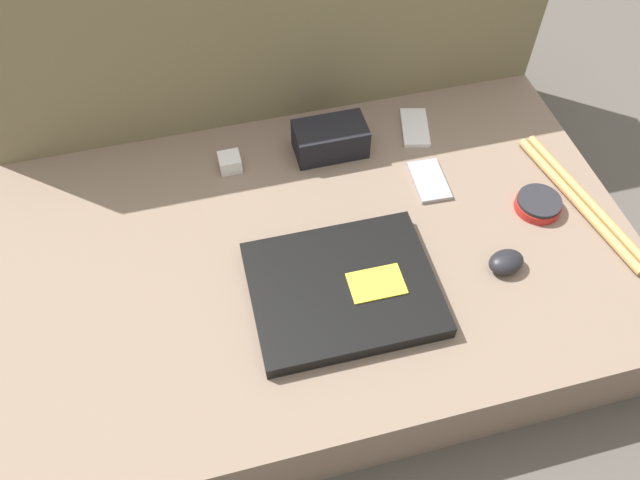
{
  "coord_description": "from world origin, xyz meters",
  "views": [
    {
      "loc": [
        -0.16,
        -0.63,
        1.03
      ],
      "look_at": [
        0.0,
        0.0,
        0.17
      ],
      "focal_mm": 35.0,
      "sensor_mm": 36.0,
      "label": 1
    }
  ],
  "objects_px": {
    "laptop": "(343,289)",
    "phone_black": "(429,181)",
    "camera_pouch": "(330,139)",
    "speaker_puck": "(538,204)",
    "charger_brick": "(230,162)",
    "computer_mouse": "(506,262)",
    "phone_silver": "(415,128)"
  },
  "relations": [
    {
      "from": "speaker_puck",
      "to": "phone_black",
      "type": "relative_size",
      "value": 0.79
    },
    {
      "from": "phone_black",
      "to": "charger_brick",
      "type": "height_order",
      "value": "charger_brick"
    },
    {
      "from": "computer_mouse",
      "to": "camera_pouch",
      "type": "xyz_separation_m",
      "value": [
        -0.22,
        0.35,
        0.01
      ]
    },
    {
      "from": "phone_black",
      "to": "phone_silver",
      "type": "bearing_deg",
      "value": 84.25
    },
    {
      "from": "computer_mouse",
      "to": "phone_silver",
      "type": "relative_size",
      "value": 0.59
    },
    {
      "from": "computer_mouse",
      "to": "phone_silver",
      "type": "xyz_separation_m",
      "value": [
        -0.03,
        0.36,
        -0.01
      ]
    },
    {
      "from": "phone_silver",
      "to": "speaker_puck",
      "type": "bearing_deg",
      "value": -45.83
    },
    {
      "from": "phone_black",
      "to": "speaker_puck",
      "type": "bearing_deg",
      "value": -29.96
    },
    {
      "from": "laptop",
      "to": "phone_black",
      "type": "distance_m",
      "value": 0.3
    },
    {
      "from": "laptop",
      "to": "camera_pouch",
      "type": "distance_m",
      "value": 0.33
    },
    {
      "from": "laptop",
      "to": "phone_silver",
      "type": "bearing_deg",
      "value": 54.78
    },
    {
      "from": "speaker_puck",
      "to": "charger_brick",
      "type": "height_order",
      "value": "charger_brick"
    },
    {
      "from": "computer_mouse",
      "to": "charger_brick",
      "type": "height_order",
      "value": "computer_mouse"
    },
    {
      "from": "phone_black",
      "to": "charger_brick",
      "type": "distance_m",
      "value": 0.38
    },
    {
      "from": "speaker_puck",
      "to": "camera_pouch",
      "type": "xyz_separation_m",
      "value": [
        -0.33,
        0.24,
        0.02
      ]
    },
    {
      "from": "speaker_puck",
      "to": "charger_brick",
      "type": "bearing_deg",
      "value": 155.51
    },
    {
      "from": "phone_black",
      "to": "camera_pouch",
      "type": "bearing_deg",
      "value": 144.62
    },
    {
      "from": "speaker_puck",
      "to": "camera_pouch",
      "type": "bearing_deg",
      "value": 144.19
    },
    {
      "from": "speaker_puck",
      "to": "phone_black",
      "type": "bearing_deg",
      "value": 146.92
    },
    {
      "from": "speaker_puck",
      "to": "laptop",
      "type": "bearing_deg",
      "value": -167.36
    },
    {
      "from": "laptop",
      "to": "speaker_puck",
      "type": "distance_m",
      "value": 0.41
    },
    {
      "from": "laptop",
      "to": "speaker_puck",
      "type": "height_order",
      "value": "laptop"
    },
    {
      "from": "phone_silver",
      "to": "phone_black",
      "type": "xyz_separation_m",
      "value": [
        -0.02,
        -0.14,
        -0.0
      ]
    },
    {
      "from": "speaker_puck",
      "to": "camera_pouch",
      "type": "distance_m",
      "value": 0.41
    },
    {
      "from": "camera_pouch",
      "to": "charger_brick",
      "type": "height_order",
      "value": "camera_pouch"
    },
    {
      "from": "charger_brick",
      "to": "phone_black",
      "type": "bearing_deg",
      "value": -19.98
    },
    {
      "from": "speaker_puck",
      "to": "phone_silver",
      "type": "height_order",
      "value": "speaker_puck"
    },
    {
      "from": "laptop",
      "to": "phone_silver",
      "type": "height_order",
      "value": "laptop"
    },
    {
      "from": "computer_mouse",
      "to": "phone_black",
      "type": "bearing_deg",
      "value": 95.38
    },
    {
      "from": "computer_mouse",
      "to": "phone_black",
      "type": "height_order",
      "value": "computer_mouse"
    },
    {
      "from": "laptop",
      "to": "phone_black",
      "type": "bearing_deg",
      "value": 42.05
    },
    {
      "from": "speaker_puck",
      "to": "charger_brick",
      "type": "relative_size",
      "value": 2.01
    }
  ]
}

